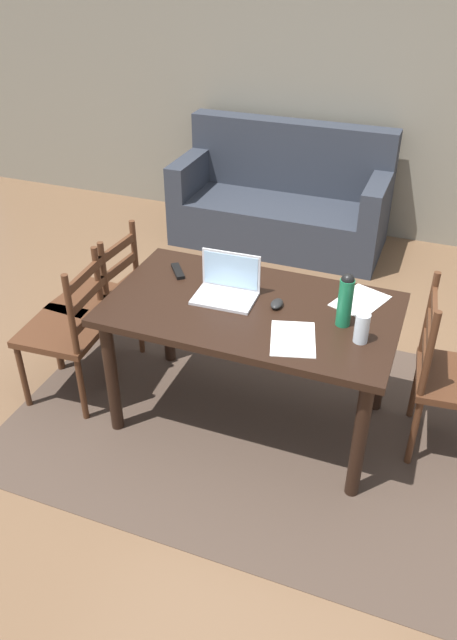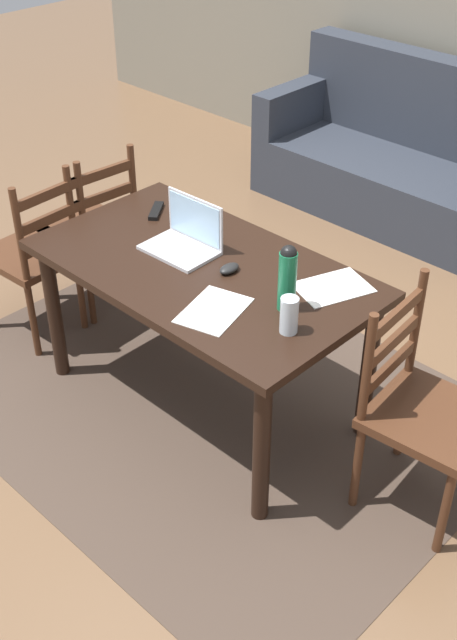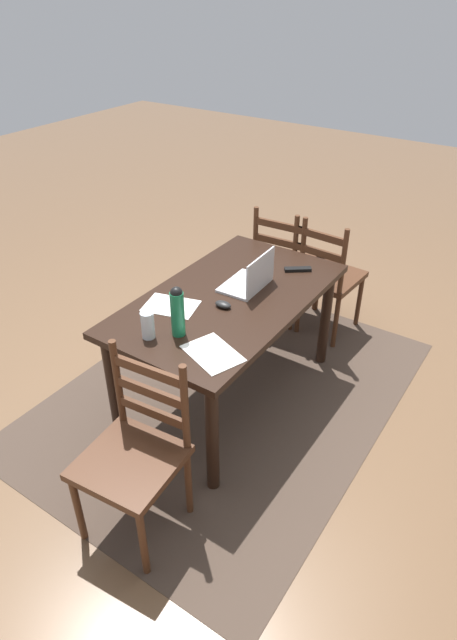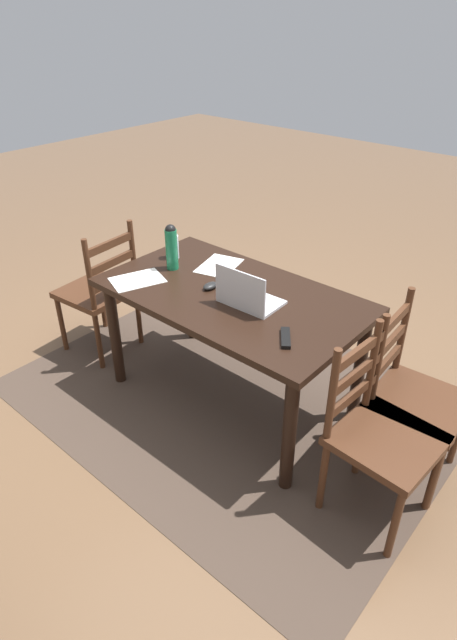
% 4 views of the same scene
% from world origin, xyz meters
% --- Properties ---
extents(ground_plane, '(14.00, 14.00, 0.00)m').
position_xyz_m(ground_plane, '(0.00, 0.00, 0.00)').
color(ground_plane, brown).
extents(area_rug, '(2.60, 1.94, 0.01)m').
position_xyz_m(area_rug, '(0.00, 0.00, 0.00)').
color(area_rug, '#47382D').
rests_on(area_rug, ground).
extents(dining_table, '(1.50, 0.85, 0.76)m').
position_xyz_m(dining_table, '(0.00, 0.00, 0.66)').
color(dining_table, black).
rests_on(dining_table, ground).
extents(chair_left_far, '(0.47, 0.47, 0.95)m').
position_xyz_m(chair_left_far, '(-1.04, 0.17, 0.46)').
color(chair_left_far, '#4C2B19').
rests_on(chair_left_far, ground).
extents(chair_right_far, '(0.48, 0.48, 0.95)m').
position_xyz_m(chair_right_far, '(1.04, 0.17, 0.46)').
color(chair_right_far, '#4C2B19').
rests_on(chair_right_far, ground).
extents(chair_left_near, '(0.47, 0.47, 0.95)m').
position_xyz_m(chair_left_near, '(-1.04, -0.17, 0.46)').
color(chair_left_near, '#4C2B19').
rests_on(chair_left_near, ground).
extents(laptop, '(0.33, 0.23, 0.23)m').
position_xyz_m(laptop, '(-0.16, 0.06, 0.82)').
color(laptop, silver).
rests_on(laptop, dining_table).
extents(water_bottle, '(0.07, 0.07, 0.28)m').
position_xyz_m(water_bottle, '(0.47, 0.00, 0.90)').
color(water_bottle, '#197247').
rests_on(water_bottle, dining_table).
extents(drinking_glass, '(0.07, 0.07, 0.15)m').
position_xyz_m(drinking_glass, '(0.58, -0.11, 0.83)').
color(drinking_glass, silver).
rests_on(drinking_glass, dining_table).
extents(computer_mouse, '(0.06, 0.10, 0.03)m').
position_xyz_m(computer_mouse, '(0.12, 0.04, 0.77)').
color(computer_mouse, black).
rests_on(computer_mouse, dining_table).
extents(tv_remote, '(0.14, 0.16, 0.02)m').
position_xyz_m(tv_remote, '(-0.51, 0.19, 0.77)').
color(tv_remote, black).
rests_on(tv_remote, dining_table).
extents(paper_stack_left, '(0.28, 0.34, 0.00)m').
position_xyz_m(paper_stack_left, '(0.28, -0.21, 0.76)').
color(paper_stack_left, white).
rests_on(paper_stack_left, dining_table).
extents(paper_stack_right, '(0.30, 0.35, 0.00)m').
position_xyz_m(paper_stack_right, '(0.51, 0.25, 0.76)').
color(paper_stack_right, white).
rests_on(paper_stack_right, dining_table).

